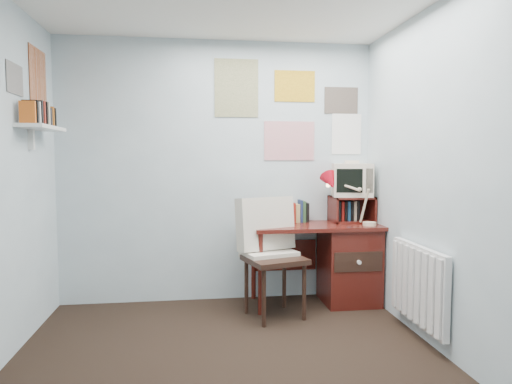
# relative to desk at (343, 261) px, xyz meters

# --- Properties ---
(back_wall) EXTENTS (3.00, 0.02, 2.50)m
(back_wall) POSITION_rel_desk_xyz_m (-1.17, 0.27, 0.84)
(back_wall) COLOR silver
(back_wall) RESTS_ON ground
(right_wall) EXTENTS (0.02, 3.50, 2.50)m
(right_wall) POSITION_rel_desk_xyz_m (0.33, -1.48, 0.84)
(right_wall) COLOR silver
(right_wall) RESTS_ON ground
(desk) EXTENTS (1.20, 0.55, 0.76)m
(desk) POSITION_rel_desk_xyz_m (0.00, 0.00, 0.00)
(desk) COLOR #521812
(desk) RESTS_ON ground
(desk_chair) EXTENTS (0.64, 0.62, 1.01)m
(desk_chair) POSITION_rel_desk_xyz_m (-0.72, -0.30, 0.10)
(desk_chair) COLOR black
(desk_chair) RESTS_ON ground
(desk_lamp) EXTENTS (0.38, 0.36, 0.45)m
(desk_lamp) POSITION_rel_desk_xyz_m (0.20, -0.15, 0.58)
(desk_lamp) COLOR #B90C1E
(desk_lamp) RESTS_ON desk
(tv_riser) EXTENTS (0.40, 0.30, 0.25)m
(tv_riser) POSITION_rel_desk_xyz_m (0.12, 0.11, 0.48)
(tv_riser) COLOR #521812
(tv_riser) RESTS_ON desk
(crt_tv) EXTENTS (0.43, 0.40, 0.35)m
(crt_tv) POSITION_rel_desk_xyz_m (0.12, 0.13, 0.78)
(crt_tv) COLOR beige
(crt_tv) RESTS_ON tv_riser
(book_row) EXTENTS (0.60, 0.14, 0.22)m
(book_row) POSITION_rel_desk_xyz_m (-0.51, 0.18, 0.46)
(book_row) COLOR #521812
(book_row) RESTS_ON desk
(radiator) EXTENTS (0.09, 0.80, 0.60)m
(radiator) POSITION_rel_desk_xyz_m (0.29, -0.93, 0.01)
(radiator) COLOR white
(radiator) RESTS_ON right_wall
(wall_shelf) EXTENTS (0.20, 0.62, 0.24)m
(wall_shelf) POSITION_rel_desk_xyz_m (-2.57, -0.38, 1.21)
(wall_shelf) COLOR white
(wall_shelf) RESTS_ON left_wall
(posters_back) EXTENTS (1.20, 0.01, 0.90)m
(posters_back) POSITION_rel_desk_xyz_m (-0.47, 0.26, 1.44)
(posters_back) COLOR white
(posters_back) RESTS_ON back_wall
(posters_left) EXTENTS (0.01, 0.70, 0.60)m
(posters_left) POSITION_rel_desk_xyz_m (-2.67, -0.38, 1.59)
(posters_left) COLOR white
(posters_left) RESTS_ON left_wall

